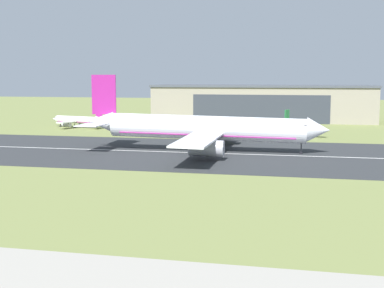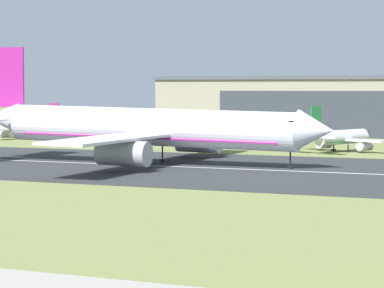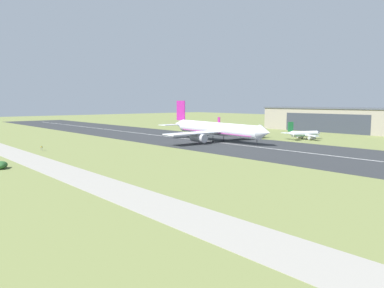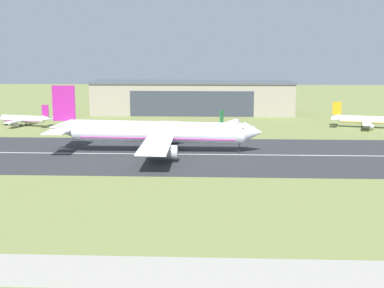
# 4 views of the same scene
# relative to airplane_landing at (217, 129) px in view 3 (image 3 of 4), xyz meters

# --- Properties ---
(ground_plane) EXTENTS (736.06, 736.06, 0.00)m
(ground_plane) POSITION_rel_airplane_landing_xyz_m (3.32, -57.10, -5.56)
(ground_plane) COLOR olive
(runway_strip) EXTENTS (496.06, 53.01, 0.06)m
(runway_strip) POSITION_rel_airplane_landing_xyz_m (3.32, -3.15, -5.53)
(runway_strip) COLOR #2B2D30
(runway_strip) RESTS_ON ground_plane
(runway_centreline) EXTENTS (446.46, 0.70, 0.01)m
(runway_centreline) POSITION_rel_airplane_landing_xyz_m (3.32, -3.15, -5.50)
(runway_centreline) COLOR silver
(runway_centreline) RESTS_ON runway_strip
(taxiway_road) EXTENTS (372.05, 10.20, 0.05)m
(taxiway_road) POSITION_rel_airplane_landing_xyz_m (3.32, -82.01, -5.54)
(taxiway_road) COLOR gray
(taxiway_road) RESTS_ON ground_plane
(hangar_building) EXTENTS (89.74, 23.59, 14.63)m
(hangar_building) POSITION_rel_airplane_landing_xyz_m (5.67, 94.03, 1.77)
(hangar_building) COLOR gray
(hangar_building) RESTS_ON ground_plane
(airplane_landing) EXTENTS (59.59, 58.94, 18.47)m
(airplane_landing) POSITION_rel_airplane_landing_xyz_m (0.00, 0.00, 0.00)
(airplane_landing) COLOR silver
(airplane_landing) RESTS_ON ground_plane
(airplane_parked_centre) EXTENTS (23.13, 18.27, 8.32)m
(airplane_parked_centre) POSITION_rel_airplane_landing_xyz_m (-55.78, 49.66, -2.85)
(airplane_parked_centre) COLOR white
(airplane_parked_centre) RESTS_ON ground_plane
(airplane_parked_far_east) EXTENTS (17.47, 20.18, 8.54)m
(airplane_parked_far_east) POSITION_rel_airplane_landing_xyz_m (20.89, 37.63, -2.95)
(airplane_parked_far_east) COLOR silver
(airplane_parked_far_east) RESTS_ON ground_plane
(shrub_clump) EXTENTS (4.78, 3.60, 1.96)m
(shrub_clump) POSITION_rel_airplane_landing_xyz_m (11.79, -93.30, -4.60)
(shrub_clump) COLOR #285628
(shrub_clump) RESTS_ON ground_plane
(runway_sign) EXTENTS (1.71, 0.13, 1.69)m
(runway_sign) POSITION_rel_airplane_landing_xyz_m (-18.59, -72.05, -4.26)
(runway_sign) COLOR #4C4C51
(runway_sign) RESTS_ON ground_plane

